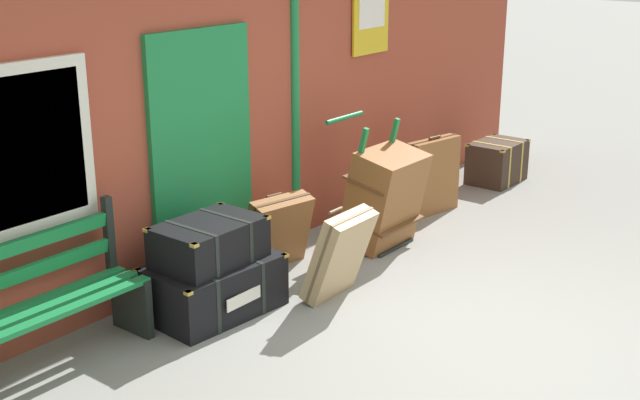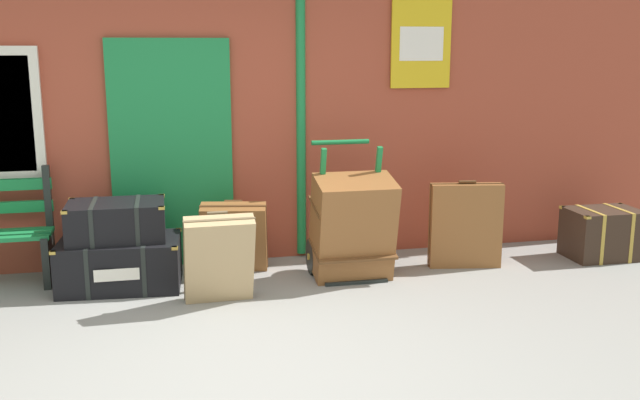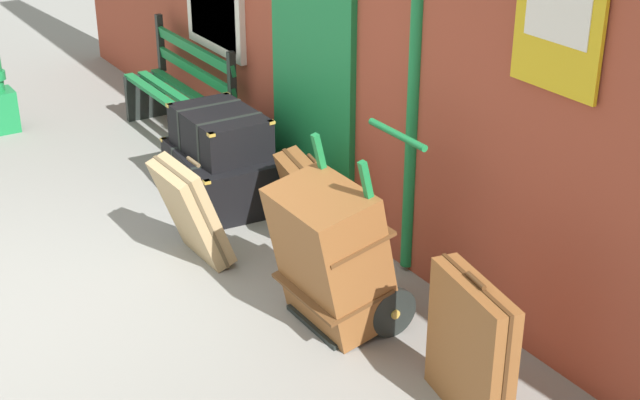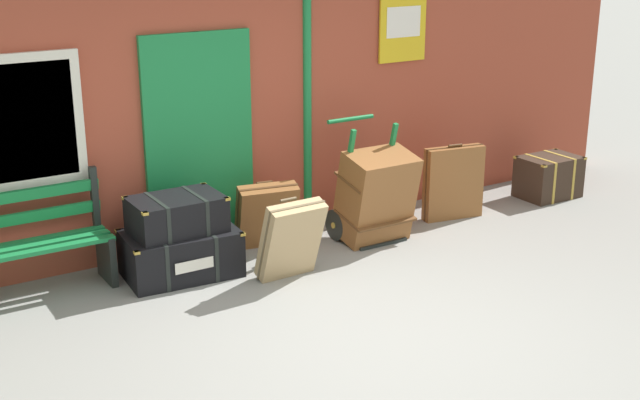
% 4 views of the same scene
% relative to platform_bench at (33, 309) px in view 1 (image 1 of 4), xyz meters
% --- Properties ---
extents(ground_plane, '(60.00, 60.00, 0.00)m').
position_rel_platform_bench_xyz_m(ground_plane, '(2.14, -2.16, -0.44)').
color(ground_plane, gray).
extents(brick_facade, '(10.40, 0.35, 3.20)m').
position_rel_platform_bench_xyz_m(brick_facade, '(2.12, 0.44, 1.15)').
color(brick_facade, '#9E422D').
rests_on(brick_facade, ground).
extents(platform_bench, '(1.60, 0.43, 1.01)m').
position_rel_platform_bench_xyz_m(platform_bench, '(0.00, 0.00, 0.00)').
color(platform_bench, '#197A3D').
rests_on(platform_bench, ground).
extents(steamer_trunk_base, '(1.06, 0.73, 0.43)m').
position_rel_platform_bench_xyz_m(steamer_trunk_base, '(1.37, -0.29, -0.23)').
color(steamer_trunk_base, black).
rests_on(steamer_trunk_base, ground).
extents(steamer_trunk_middle, '(0.81, 0.56, 0.33)m').
position_rel_platform_bench_xyz_m(steamer_trunk_middle, '(1.36, -0.28, 0.14)').
color(steamer_trunk_middle, black).
rests_on(steamer_trunk_middle, steamer_trunk_base).
extents(porters_trolley, '(0.71, 0.65, 1.19)m').
position_rel_platform_bench_xyz_m(porters_trolley, '(3.36, -0.35, -0.17)').
color(porters_trolley, black).
rests_on(porters_trolley, ground).
extents(large_brown_trunk, '(0.70, 0.61, 0.95)m').
position_rel_platform_bench_xyz_m(large_brown_trunk, '(3.36, -0.53, 0.03)').
color(large_brown_trunk, brown).
rests_on(large_brown_trunk, ground).
extents(suitcase_cream, '(0.68, 0.27, 0.83)m').
position_rel_platform_bench_xyz_m(suitcase_cream, '(4.49, -0.38, -0.05)').
color(suitcase_cream, brown).
rests_on(suitcase_cream, ground).
extents(suitcase_charcoal, '(0.64, 0.45, 0.67)m').
position_rel_platform_bench_xyz_m(suitcase_charcoal, '(2.37, -0.08, -0.12)').
color(suitcase_charcoal, brown).
rests_on(suitcase_charcoal, ground).
extents(suitcase_olive, '(0.56, 0.41, 0.76)m').
position_rel_platform_bench_xyz_m(suitcase_olive, '(2.16, -0.91, -0.07)').
color(suitcase_olive, tan).
rests_on(suitcase_olive, ground).
extents(corner_trunk, '(0.69, 0.50, 0.49)m').
position_rel_platform_bench_xyz_m(corner_trunk, '(5.92, -0.40, -0.20)').
color(corner_trunk, '#332319').
rests_on(corner_trunk, ground).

